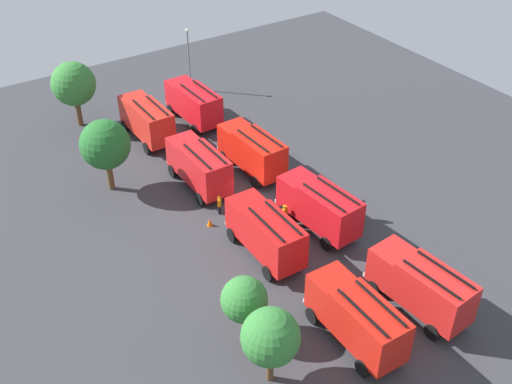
{
  "coord_description": "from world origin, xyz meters",
  "views": [
    {
      "loc": [
        -33.44,
        21.91,
        29.8
      ],
      "look_at": [
        0.0,
        0.0,
        1.4
      ],
      "focal_mm": 43.6,
      "sensor_mm": 36.0,
      "label": 1
    }
  ],
  "objects_px": {
    "fire_truck_0": "(421,285)",
    "fire_truck_6": "(199,165)",
    "traffic_cone_0": "(210,222)",
    "fire_truck_4": "(356,316)",
    "fire_truck_2": "(252,150)",
    "firefighter_2": "(219,204)",
    "firefighter_0": "(285,214)",
    "fire_truck_1": "(319,205)",
    "tree_0": "(270,337)",
    "traffic_cone_2": "(156,113)",
    "lamppost": "(189,55)",
    "fire_truck_3": "(194,102)",
    "tree_1": "(244,300)",
    "fire_truck_5": "(265,232)",
    "traffic_cone_1": "(217,161)",
    "firefighter_1": "(362,209)",
    "tree_2": "(105,145)",
    "tree_3": "(74,84)",
    "fire_truck_7": "(147,119)"
  },
  "relations": [
    {
      "from": "firefighter_2",
      "to": "tree_3",
      "type": "height_order",
      "value": "tree_3"
    },
    {
      "from": "fire_truck_5",
      "to": "lamppost",
      "type": "height_order",
      "value": "lamppost"
    },
    {
      "from": "firefighter_2",
      "to": "fire_truck_6",
      "type": "bearing_deg",
      "value": 122.96
    },
    {
      "from": "firefighter_2",
      "to": "traffic_cone_2",
      "type": "height_order",
      "value": "firefighter_2"
    },
    {
      "from": "fire_truck_3",
      "to": "fire_truck_5",
      "type": "height_order",
      "value": "same"
    },
    {
      "from": "fire_truck_4",
      "to": "tree_0",
      "type": "relative_size",
      "value": 1.38
    },
    {
      "from": "fire_truck_3",
      "to": "tree_2",
      "type": "bearing_deg",
      "value": 117.44
    },
    {
      "from": "fire_truck_6",
      "to": "traffic_cone_0",
      "type": "relative_size",
      "value": 11.0
    },
    {
      "from": "fire_truck_0",
      "to": "fire_truck_6",
      "type": "height_order",
      "value": "same"
    },
    {
      "from": "fire_truck_6",
      "to": "traffic_cone_2",
      "type": "xyz_separation_m",
      "value": [
        13.2,
        -2.3,
        -1.79
      ]
    },
    {
      "from": "traffic_cone_0",
      "to": "fire_truck_4",
      "type": "bearing_deg",
      "value": -173.35
    },
    {
      "from": "tree_2",
      "to": "tree_3",
      "type": "bearing_deg",
      "value": -8.04
    },
    {
      "from": "fire_truck_1",
      "to": "firefighter_2",
      "type": "relative_size",
      "value": 4.52
    },
    {
      "from": "fire_truck_0",
      "to": "fire_truck_5",
      "type": "height_order",
      "value": "same"
    },
    {
      "from": "firefighter_1",
      "to": "tree_0",
      "type": "distance_m",
      "value": 17.02
    },
    {
      "from": "fire_truck_0",
      "to": "fire_truck_7",
      "type": "bearing_deg",
      "value": 5.17
    },
    {
      "from": "fire_truck_1",
      "to": "tree_3",
      "type": "height_order",
      "value": "tree_3"
    },
    {
      "from": "fire_truck_1",
      "to": "firefighter_0",
      "type": "relative_size",
      "value": 4.17
    },
    {
      "from": "tree_3",
      "to": "traffic_cone_1",
      "type": "xyz_separation_m",
      "value": [
        -13.41,
        -7.56,
        -4.07
      ]
    },
    {
      "from": "firefighter_1",
      "to": "traffic_cone_2",
      "type": "relative_size",
      "value": 2.47
    },
    {
      "from": "tree_1",
      "to": "fire_truck_1",
      "type": "bearing_deg",
      "value": -60.28
    },
    {
      "from": "fire_truck_2",
      "to": "fire_truck_3",
      "type": "xyz_separation_m",
      "value": [
        10.46,
        -0.05,
        0.0
      ]
    },
    {
      "from": "fire_truck_0",
      "to": "tree_0",
      "type": "relative_size",
      "value": 1.41
    },
    {
      "from": "tree_2",
      "to": "fire_truck_3",
      "type": "bearing_deg",
      "value": -60.95
    },
    {
      "from": "fire_truck_5",
      "to": "traffic_cone_1",
      "type": "distance_m",
      "value": 12.98
    },
    {
      "from": "firefighter_1",
      "to": "firefighter_2",
      "type": "relative_size",
      "value": 1.1
    },
    {
      "from": "firefighter_1",
      "to": "tree_0",
      "type": "bearing_deg",
      "value": -129.45
    },
    {
      "from": "fire_truck_6",
      "to": "traffic_cone_0",
      "type": "bearing_deg",
      "value": 159.08
    },
    {
      "from": "fire_truck_6",
      "to": "lamppost",
      "type": "bearing_deg",
      "value": -25.82
    },
    {
      "from": "fire_truck_3",
      "to": "traffic_cone_0",
      "type": "relative_size",
      "value": 11.09
    },
    {
      "from": "fire_truck_7",
      "to": "tree_0",
      "type": "relative_size",
      "value": 1.38
    },
    {
      "from": "fire_truck_3",
      "to": "tree_3",
      "type": "relative_size",
      "value": 1.12
    },
    {
      "from": "fire_truck_1",
      "to": "tree_1",
      "type": "bearing_deg",
      "value": 114.94
    },
    {
      "from": "tree_1",
      "to": "tree_0",
      "type": "bearing_deg",
      "value": 170.74
    },
    {
      "from": "firefighter_1",
      "to": "tree_0",
      "type": "xyz_separation_m",
      "value": [
        -8.56,
        14.49,
        2.51
      ]
    },
    {
      "from": "firefighter_0",
      "to": "firefighter_1",
      "type": "xyz_separation_m",
      "value": [
        -2.77,
        -5.4,
        0.02
      ]
    },
    {
      "from": "firefighter_0",
      "to": "traffic_cone_1",
      "type": "distance_m",
      "value": 10.32
    },
    {
      "from": "traffic_cone_2",
      "to": "lamppost",
      "type": "distance_m",
      "value": 7.66
    },
    {
      "from": "tree_2",
      "to": "traffic_cone_2",
      "type": "distance_m",
      "value": 13.31
    },
    {
      "from": "fire_truck_4",
      "to": "fire_truck_5",
      "type": "bearing_deg",
      "value": 1.3
    },
    {
      "from": "fire_truck_2",
      "to": "firefighter_2",
      "type": "height_order",
      "value": "fire_truck_2"
    },
    {
      "from": "fire_truck_0",
      "to": "traffic_cone_1",
      "type": "relative_size",
      "value": 13.31
    },
    {
      "from": "fire_truck_4",
      "to": "tree_1",
      "type": "relative_size",
      "value": 1.61
    },
    {
      "from": "fire_truck_3",
      "to": "tree_0",
      "type": "height_order",
      "value": "tree_0"
    },
    {
      "from": "fire_truck_5",
      "to": "lamppost",
      "type": "bearing_deg",
      "value": -16.36
    },
    {
      "from": "fire_truck_6",
      "to": "traffic_cone_1",
      "type": "bearing_deg",
      "value": -52.35
    },
    {
      "from": "firefighter_0",
      "to": "traffic_cone_0",
      "type": "relative_size",
      "value": 2.7
    },
    {
      "from": "fire_truck_5",
      "to": "tree_1",
      "type": "xyz_separation_m",
      "value": [
        -5.55,
        5.27,
        0.86
      ]
    },
    {
      "from": "tree_3",
      "to": "traffic_cone_1",
      "type": "distance_m",
      "value": 15.93
    },
    {
      "from": "fire_truck_0",
      "to": "tree_3",
      "type": "height_order",
      "value": "tree_3"
    }
  ]
}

